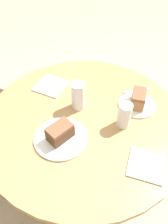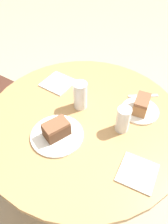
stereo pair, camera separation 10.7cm
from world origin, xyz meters
name	(u,v)px [view 2 (the right image)]	position (x,y,z in m)	size (l,w,h in m)	color
ground_plane	(84,184)	(0.00, 0.00, 0.00)	(8.00, 8.00, 0.00)	tan
table	(84,142)	(0.00, 0.00, 0.53)	(1.01, 1.01, 0.74)	tan
plate_near	(140,111)	(0.21, -0.20, 0.75)	(0.19, 0.19, 0.01)	silver
plate_far	(57,135)	(-0.17, 0.03, 0.75)	(0.25, 0.25, 0.01)	silver
cake_slice_near	(142,104)	(0.21, -0.20, 0.79)	(0.12, 0.09, 0.08)	#9E6B42
cake_slice_far	(56,129)	(-0.17, 0.03, 0.79)	(0.13, 0.10, 0.08)	brown
glass_lemonade	(80,96)	(0.05, 0.06, 0.81)	(0.07, 0.07, 0.15)	silver
glass_water	(123,121)	(0.06, -0.18, 0.80)	(0.06, 0.06, 0.13)	silver
napkin_stack	(58,83)	(0.11, 0.29, 0.75)	(0.17, 0.17, 0.01)	white
fork	(143,96)	(0.33, -0.16, 0.75)	(0.12, 0.13, 0.00)	silver
napkin_side	(137,173)	(-0.10, -0.36, 0.75)	(0.17, 0.17, 0.01)	white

